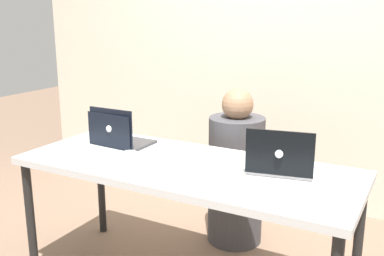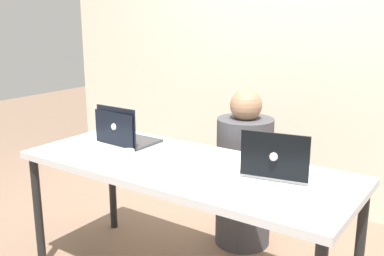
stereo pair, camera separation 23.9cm
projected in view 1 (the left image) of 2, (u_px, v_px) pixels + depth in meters
The scene contains 8 objects.
back_wall at pixel (280, 43), 3.53m from camera, with size 4.72×0.10×2.57m, color beige.
desk at pixel (185, 175), 2.39m from camera, with size 1.81×0.73×0.74m.
person_at_center at pixel (236, 175), 2.99m from camera, with size 0.45×0.45×1.05m.
laptop_back_left at pixel (120, 138), 2.67m from camera, with size 0.30×0.29×0.25m.
laptop_front_left at pixel (100, 146), 2.54m from camera, with size 0.32×0.26×0.22m.
laptop_back_right at pixel (281, 163), 2.23m from camera, with size 0.37×0.31×0.24m.
water_glass_left at pixel (130, 162), 2.28m from camera, with size 0.07×0.07×0.10m.
water_glass_center at pixel (167, 166), 2.20m from camera, with size 0.06×0.06×0.11m.
Camera 1 is at (1.11, -1.96, 1.51)m, focal length 42.00 mm.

